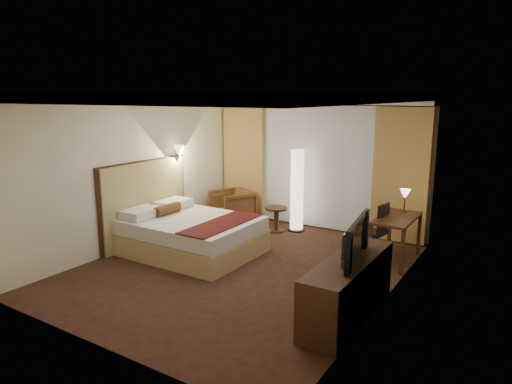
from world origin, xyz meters
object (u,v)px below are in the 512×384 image
Objects in this scene: side_table at (276,219)px; office_chair at (372,230)px; armchair at (232,206)px; dresser at (348,288)px; bed at (192,235)px; floor_lamp at (297,191)px; desk at (395,239)px; television at (348,233)px.

office_chair is at bearing -12.38° from side_table.
dresser is at bearing -10.23° from armchair.
dresser is (0.42, -2.18, -0.11)m from office_chair.
bed is at bearing -144.06° from office_chair.
side_table is 0.26× the size of dresser.
bed is 1.96m from side_table.
bed is at bearing -112.94° from floor_lamp.
armchair is at bearing 173.64° from desk.
television is at bearing -53.17° from floor_lamp.
armchair is at bearing -179.64° from office_chair.
office_chair is (2.10, -0.46, 0.23)m from side_table.
desk is 1.21× the size of office_chair.
office_chair is at bearing 27.58° from bed.
bed is at bearing -107.77° from side_table.
floor_lamp is 2.31m from desk.
dresser is 0.69m from television.
dresser reaches higher than side_table.
floor_lamp is 3.65m from television.
television is at bearing -71.42° from office_chair.
floor_lamp is at bearing 37.99° from armchair.
office_chair is (1.79, -0.74, -0.34)m from floor_lamp.
side_table is 2.16m from office_chair.
bed is 4.34× the size of side_table.
bed is 2.71× the size of armchair.
floor_lamp reaches higher than television.
bed is at bearing 67.52° from television.
dresser is at bearing -52.79° from floor_lamp.
television reaches higher than armchair.
side_table is at bearing 175.97° from office_chair.
desk is 2.23m from dresser.
floor_lamp is 1.43× the size of desk.
floor_lamp reaches higher than armchair.
office_chair is at bearing -22.35° from floor_lamp.
television reaches higher than bed.
side_table is 0.71m from floor_lamp.
side_table is 0.43× the size of desk.
armchair is 0.70× the size of television.
armchair is 1.07m from side_table.
floor_lamp is (1.37, 0.29, 0.43)m from armchair.
dresser is (3.12, -0.77, 0.06)m from bed.
side_table is 0.52× the size of office_chair.
television is at bearing -13.97° from bed.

